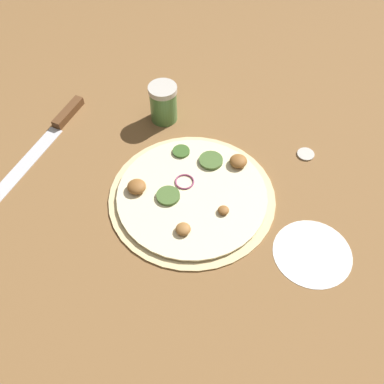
{
  "coord_description": "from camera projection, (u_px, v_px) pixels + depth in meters",
  "views": [
    {
      "loc": [
        0.46,
        -0.23,
        0.68
      ],
      "look_at": [
        0.0,
        0.0,
        0.02
      ],
      "focal_mm": 42.0,
      "sensor_mm": 36.0,
      "label": 1
    }
  ],
  "objects": [
    {
      "name": "ground_plane",
      "position": [
        192.0,
        197.0,
        0.86
      ],
      "size": [
        3.0,
        3.0,
        0.0
      ],
      "primitive_type": "plane",
      "color": "brown"
    },
    {
      "name": "pizza",
      "position": [
        192.0,
        194.0,
        0.85
      ],
      "size": [
        0.32,
        0.32,
        0.03
      ],
      "color": "beige",
      "rests_on": "ground_plane"
    },
    {
      "name": "knife",
      "position": [
        53.0,
        130.0,
        0.96
      ],
      "size": [
        0.23,
        0.27,
        0.02
      ],
      "rotation": [
        0.0,
        0.0,
        5.4
      ],
      "color": "silver",
      "rests_on": "ground_plane"
    },
    {
      "name": "spice_jar",
      "position": [
        163.0,
        103.0,
        0.96
      ],
      "size": [
        0.06,
        0.06,
        0.09
      ],
      "color": "#4C7F42",
      "rests_on": "ground_plane"
    },
    {
      "name": "loose_cap",
      "position": [
        306.0,
        154.0,
        0.92
      ],
      "size": [
        0.04,
        0.04,
        0.01
      ],
      "color": "beige",
      "rests_on": "ground_plane"
    },
    {
      "name": "flour_patch",
      "position": [
        312.0,
        253.0,
        0.78
      ],
      "size": [
        0.14,
        0.14,
        0.0
      ],
      "color": "white",
      "rests_on": "ground_plane"
    }
  ]
}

